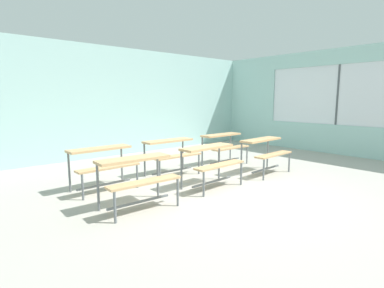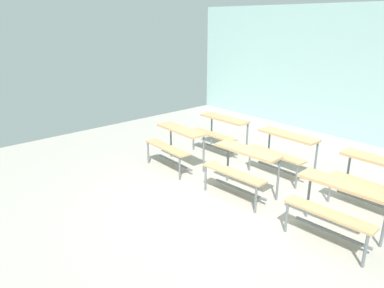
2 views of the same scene
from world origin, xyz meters
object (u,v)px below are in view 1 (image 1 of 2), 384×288
(desk_bench_r0c2, at_px, (265,148))
(desk_bench_r1c0, at_px, (103,158))
(desk_bench_r0c1, at_px, (211,156))
(desk_bench_r0c0, at_px, (137,171))
(desk_bench_r1c1, at_px, (171,149))
(desk_bench_r1c2, at_px, (224,142))

(desk_bench_r0c2, height_order, desk_bench_r1c0, same)
(desk_bench_r0c1, height_order, desk_bench_r1c0, same)
(desk_bench_r0c0, height_order, desk_bench_r1c1, same)
(desk_bench_r1c1, bearing_deg, desk_bench_r1c2, -0.01)
(desk_bench_r0c0, relative_size, desk_bench_r1c1, 1.01)
(desk_bench_r0c2, relative_size, desk_bench_r1c2, 1.02)
(desk_bench_r0c0, bearing_deg, desk_bench_r1c2, 22.93)
(desk_bench_r0c0, height_order, desk_bench_r1c0, same)
(desk_bench_r1c0, relative_size, desk_bench_r1c2, 1.01)
(desk_bench_r0c2, bearing_deg, desk_bench_r0c0, 177.63)
(desk_bench_r0c1, bearing_deg, desk_bench_r1c2, 33.36)
(desk_bench_r0c1, relative_size, desk_bench_r0c2, 1.00)
(desk_bench_r0c1, relative_size, desk_bench_r1c2, 1.02)
(desk_bench_r1c2, bearing_deg, desk_bench_r0c2, -88.78)
(desk_bench_r0c0, height_order, desk_bench_r0c1, same)
(desk_bench_r1c0, height_order, desk_bench_r1c1, same)
(desk_bench_r0c0, xyz_separation_m, desk_bench_r1c1, (1.53, 1.21, 0.00))
(desk_bench_r1c2, bearing_deg, desk_bench_r0c0, -159.22)
(desk_bench_r0c0, bearing_deg, desk_bench_r0c1, 4.39)
(desk_bench_r0c0, distance_m, desk_bench_r0c2, 3.14)
(desk_bench_r0c1, bearing_deg, desk_bench_r1c0, 141.69)
(desk_bench_r0c1, distance_m, desk_bench_r1c1, 1.15)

